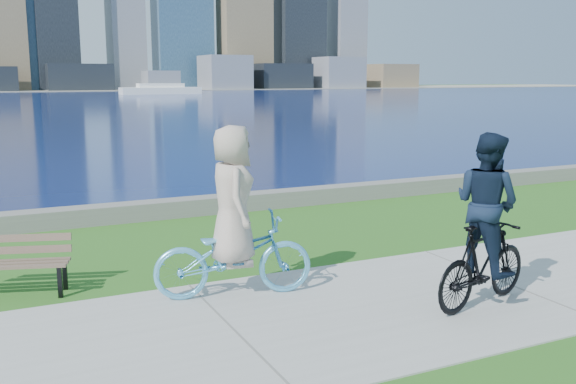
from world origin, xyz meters
name	(u,v)px	position (x,y,z in m)	size (l,w,h in m)	color
ground	(234,332)	(0.00, 0.00, 0.00)	(320.00, 320.00, 0.00)	#235917
concrete_path	(234,331)	(0.00, 0.00, 0.01)	(80.00, 3.50, 0.02)	#9E9E99
seawall	(124,212)	(0.00, 6.20, 0.17)	(90.00, 0.50, 0.35)	slate
bay_water	(5,102)	(0.00, 72.00, 0.00)	(320.00, 131.00, 0.01)	#0C1C52
ferry_far	(161,90)	(22.88, 92.91, 0.69)	(12.24, 3.50, 1.66)	white
park_bench	(12,260)	(-2.19, 2.47, 0.47)	(1.56, 0.92, 0.76)	black
cyclist_woman	(233,234)	(0.41, 1.10, 0.85)	(1.13, 2.17, 2.23)	#63C1F1
cyclist_man	(485,234)	(3.09, -0.57, 0.93)	(0.92, 1.83, 2.17)	black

